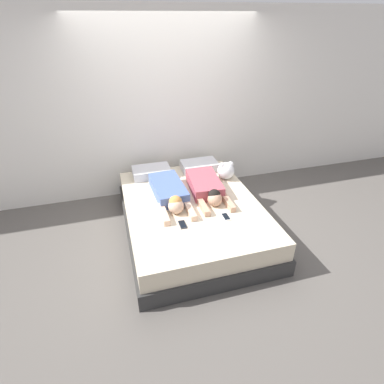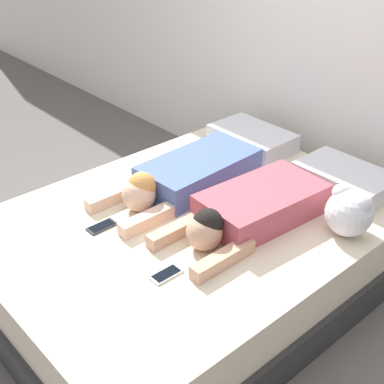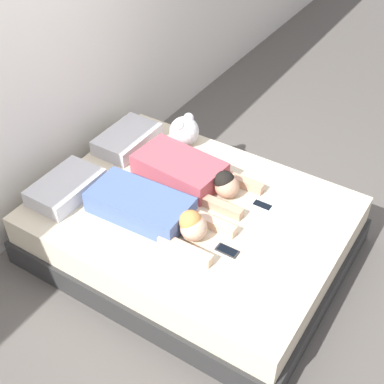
% 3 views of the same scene
% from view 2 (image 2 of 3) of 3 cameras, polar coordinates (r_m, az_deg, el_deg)
% --- Properties ---
extents(ground_plane, '(12.00, 12.00, 0.00)m').
position_cam_2_polar(ground_plane, '(3.13, 0.00, -9.28)').
color(ground_plane, '#5B5651').
extents(wall_back, '(12.00, 0.06, 2.60)m').
position_cam_2_polar(wall_back, '(3.42, 16.49, 17.60)').
color(wall_back, white).
rests_on(wall_back, ground_plane).
extents(bed, '(1.68, 2.18, 0.44)m').
position_cam_2_polar(bed, '(2.99, 0.00, -6.13)').
color(bed, '#2D2D2D').
rests_on(bed, ground_plane).
extents(pillow_head_left, '(0.53, 0.34, 0.12)m').
position_cam_2_polar(pillow_head_left, '(3.60, 6.44, 5.69)').
color(pillow_head_left, silver).
rests_on(pillow_head_left, bed).
extents(pillow_head_right, '(0.53, 0.34, 0.12)m').
position_cam_2_polar(pillow_head_right, '(3.21, 16.00, 1.39)').
color(pillow_head_right, silver).
rests_on(pillow_head_right, bed).
extents(person_left, '(0.40, 1.04, 0.21)m').
position_cam_2_polar(person_left, '(3.07, -0.75, 1.70)').
color(person_left, '#4C66A5').
rests_on(person_left, bed).
extents(person_right, '(0.43, 0.97, 0.21)m').
position_cam_2_polar(person_right, '(2.77, 6.08, -1.94)').
color(person_right, '#B24C59').
rests_on(person_right, bed).
extents(cell_phone_left, '(0.07, 0.15, 0.01)m').
position_cam_2_polar(cell_phone_left, '(2.81, -9.60, -3.65)').
color(cell_phone_left, '#2D2D33').
rests_on(cell_phone_left, bed).
extents(cell_phone_right, '(0.07, 0.15, 0.01)m').
position_cam_2_polar(cell_phone_right, '(2.47, -2.76, -8.76)').
color(cell_phone_right, silver).
rests_on(cell_phone_right, bed).
extents(plush_toy, '(0.24, 0.24, 0.25)m').
position_cam_2_polar(plush_toy, '(2.78, 16.43, -2.05)').
color(plush_toy, white).
rests_on(plush_toy, bed).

